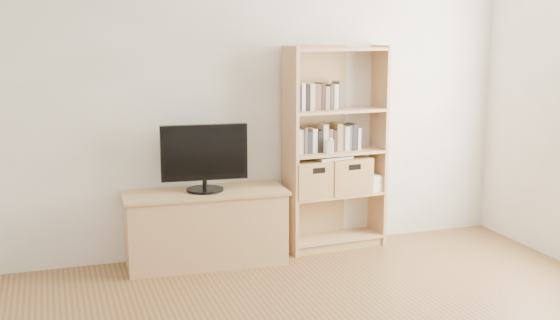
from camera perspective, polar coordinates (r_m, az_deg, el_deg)
name	(u,v)px	position (r m, az deg, el deg)	size (l,w,h in m)	color
back_wall	(254,97)	(5.77, -2.14, 5.18)	(4.50, 0.02, 2.60)	beige
tv_stand	(206,229)	(5.62, -6.06, -5.57)	(1.24, 0.47, 0.57)	#AC7F58
bookshelf	(335,148)	(5.91, 4.51, 0.94)	(0.86, 0.30, 1.71)	#AC7F58
television	(204,158)	(5.49, -6.18, 0.20)	(0.68, 0.05, 0.53)	black
books_row_mid	(334,136)	(5.91, 4.44, 1.94)	(0.90, 0.18, 0.24)	#3B3730
books_row_upper	(314,98)	(5.78, 2.81, 5.03)	(0.36, 0.13, 0.19)	#3B3730
baby_monitor	(330,147)	(5.78, 4.11, 1.07)	(0.06, 0.04, 0.11)	white
basket_left	(311,178)	(5.85, 2.51, -1.45)	(0.36, 0.30, 0.30)	#9B7146
basket_right	(346,174)	(5.99, 5.39, -1.17)	(0.37, 0.30, 0.30)	#9B7146
laptop	(331,157)	(5.89, 4.18, 0.23)	(0.31, 0.21, 0.02)	white
magazine_stack	(365,183)	(6.10, 6.96, -1.86)	(0.18, 0.26, 0.12)	silver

